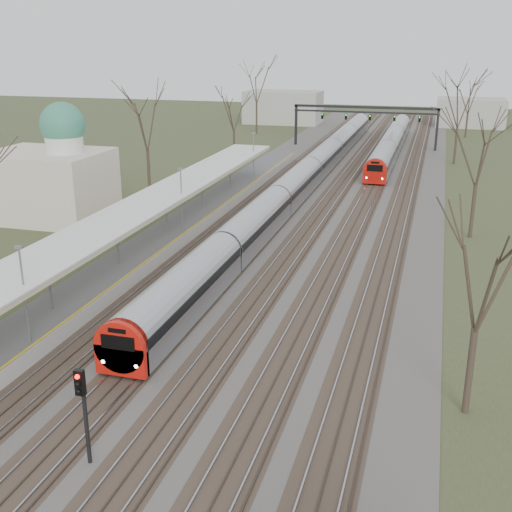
% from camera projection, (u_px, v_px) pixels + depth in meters
% --- Properties ---
extents(track_bed, '(24.00, 160.00, 0.22)m').
position_uv_depth(track_bed, '(329.00, 192.00, 67.33)').
color(track_bed, '#474442').
rests_on(track_bed, ground).
extents(platform, '(3.50, 69.00, 1.00)m').
position_uv_depth(platform, '(184.00, 225.00, 53.66)').
color(platform, '#9E9B93').
rests_on(platform, ground).
extents(canopy, '(4.10, 50.00, 3.11)m').
position_uv_depth(canopy, '(160.00, 197.00, 48.45)').
color(canopy, slate).
rests_on(canopy, platform).
extents(dome_building, '(10.00, 8.00, 10.30)m').
position_uv_depth(dome_building, '(50.00, 178.00, 56.36)').
color(dome_building, beige).
rests_on(dome_building, ground).
extents(signal_gantry, '(21.00, 0.59, 6.08)m').
position_uv_depth(signal_gantry, '(365.00, 114.00, 93.08)').
color(signal_gantry, black).
rests_on(signal_gantry, ground).
extents(tree_west_far, '(5.50, 5.50, 11.33)m').
position_uv_depth(tree_west_far, '(146.00, 117.00, 62.87)').
color(tree_west_far, '#2D231C').
rests_on(tree_west_far, ground).
extents(tree_east_near, '(4.50, 4.50, 9.27)m').
position_uv_depth(tree_east_near, '(482.00, 270.00, 25.51)').
color(tree_east_near, '#2D231C').
rests_on(tree_east_near, ground).
extents(tree_east_far, '(5.00, 5.00, 10.30)m').
position_uv_depth(tree_east_far, '(480.00, 148.00, 49.61)').
color(tree_east_far, '#2D231C').
rests_on(tree_east_far, ground).
extents(train_near, '(2.62, 90.21, 3.05)m').
position_uv_depth(train_near, '(310.00, 171.00, 70.55)').
color(train_near, '#999BA2').
rests_on(train_near, ground).
extents(train_far, '(2.62, 45.21, 3.05)m').
position_uv_depth(train_far, '(391.00, 143.00, 89.83)').
color(train_far, '#999BA2').
rests_on(train_far, ground).
extents(signal_post, '(0.35, 0.45, 4.10)m').
position_uv_depth(signal_post, '(83.00, 403.00, 23.35)').
color(signal_post, black).
rests_on(signal_post, ground).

